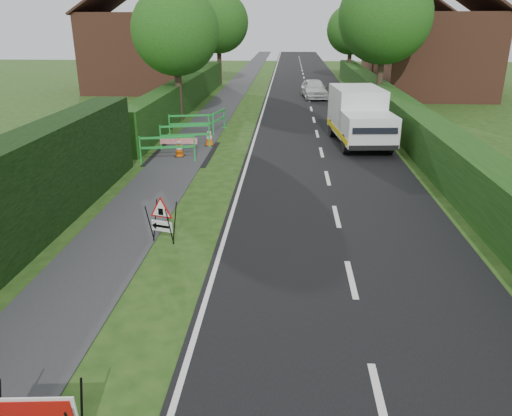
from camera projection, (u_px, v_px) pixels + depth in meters
name	position (u px, v px, depth m)	size (l,w,h in m)	color
ground	(224.00, 301.00, 9.43)	(120.00, 120.00, 0.00)	#1F4012
road_surface	(305.00, 83.00, 41.96)	(6.00, 90.00, 0.02)	black
footpath	(240.00, 83.00, 42.29)	(2.00, 90.00, 0.02)	#2D2D30
hedge_west_far	(187.00, 108.00, 30.28)	(1.00, 24.00, 1.80)	#14380F
hedge_east	(400.00, 131.00, 23.98)	(1.20, 50.00, 1.50)	#14380F
house_west	(140.00, 50.00, 37.03)	(7.50, 7.40, 7.88)	brown
house_east_a	(435.00, 53.00, 33.89)	(7.50, 7.40, 7.88)	brown
house_east_b	(405.00, 44.00, 46.90)	(7.50, 7.40, 7.88)	brown
tree_nw	(175.00, 31.00, 24.94)	(4.40, 4.40, 6.70)	#2D2116
tree_ne	(385.00, 17.00, 27.76)	(5.20, 5.20, 7.79)	#2D2116
tree_fw	(218.00, 22.00, 39.75)	(4.80, 4.80, 7.24)	#2D2116
tree_fe	(351.00, 30.00, 43.04)	(4.20, 4.20, 6.33)	#2D2116
triangle_sign	(160.00, 216.00, 11.67)	(0.83, 0.83, 0.98)	black
works_van	(359.00, 115.00, 21.09)	(2.41, 5.18, 2.29)	silver
traffic_cone_0	(388.00, 143.00, 19.99)	(0.38, 0.38, 0.79)	black
traffic_cone_1	(383.00, 136.00, 21.16)	(0.38, 0.38, 0.79)	black
traffic_cone_2	(363.00, 122.00, 24.00)	(0.38, 0.38, 0.79)	black
traffic_cone_3	(179.00, 147.00, 19.31)	(0.38, 0.38, 0.79)	black
traffic_cone_4	(209.00, 137.00, 21.00)	(0.38, 0.38, 0.79)	black
ped_barrier_0	(167.00, 145.00, 18.55)	(2.09, 0.75, 1.00)	green
ped_barrier_1	(185.00, 133.00, 20.56)	(2.08, 0.86, 1.00)	green
ped_barrier_2	(191.00, 122.00, 22.80)	(2.09, 0.76, 1.00)	green
ped_barrier_3	(217.00, 119.00, 23.47)	(0.81, 2.09, 1.00)	green
redwhite_plank	(179.00, 152.00, 20.17)	(1.50, 0.04, 0.25)	red
hatchback_car	(314.00, 89.00, 33.87)	(1.50, 3.73, 1.27)	silver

